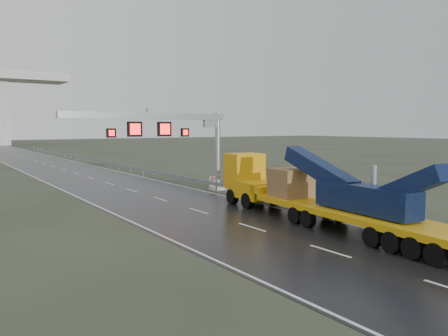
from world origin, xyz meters
TOP-DOWN VIEW (x-y plane):
  - ground at (0.00, 0.00)m, footprint 400.00×400.00m
  - road at (0.00, 40.00)m, footprint 11.00×200.00m
  - guardrail at (6.10, 30.00)m, footprint 0.20×140.00m
  - sign_gantry at (2.10, 17.99)m, footprint 14.90×1.20m
  - heavy_haul_truck at (4.22, 4.11)m, footprint 4.59×19.91m
  - exit_sign_pair at (7.10, 16.31)m, footprint 1.26×0.32m
  - striped_barrier at (7.63, 20.00)m, footprint 0.63×0.37m

SIDE VIEW (x-z plane):
  - ground at x=0.00m, z-range 0.00..0.00m
  - road at x=0.00m, z-range 0.00..0.02m
  - striped_barrier at x=7.63m, z-range 0.00..1.03m
  - guardrail at x=6.10m, z-range 0.00..1.40m
  - exit_sign_pair at x=7.10m, z-range 0.44..2.62m
  - heavy_haul_truck at x=4.22m, z-range -0.52..4.12m
  - sign_gantry at x=2.10m, z-range 1.90..9.33m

